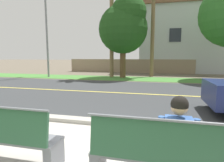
{
  "coord_description": "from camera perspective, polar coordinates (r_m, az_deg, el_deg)",
  "views": [
    {
      "loc": [
        1.16,
        -2.11,
        1.75
      ],
      "look_at": [
        -0.16,
        3.35,
        1.0
      ],
      "focal_mm": 30.12,
      "sensor_mm": 36.0,
      "label": 1
    }
  ],
  "objects": [
    {
      "name": "shade_tree_far_left",
      "position": [
        15.32,
        3.8,
        16.51
      ],
      "size": [
        3.85,
        3.85,
        6.34
      ],
      "color": "brown",
      "rests_on": "ground_plane"
    },
    {
      "name": "road_centre_line",
      "position": [
        8.86,
        5.82,
        -3.75
      ],
      "size": [
        48.0,
        0.14,
        0.01
      ],
      "primitive_type": "cube",
      "color": "#E0CC4C",
      "rests_on": "ground_plane"
    },
    {
      "name": "seated_person_blue",
      "position": [
        2.79,
        19.18,
        -15.51
      ],
      "size": [
        0.52,
        0.68,
        1.25
      ],
      "color": "#47382D",
      "rests_on": "ground_plane"
    },
    {
      "name": "ground_plane",
      "position": [
        10.33,
        6.96,
        -2.19
      ],
      "size": [
        140.0,
        140.0,
        0.0
      ],
      "primitive_type": "plane",
      "color": "#665B4C"
    },
    {
      "name": "curb_edge",
      "position": [
        4.91,
        -0.94,
        -12.59
      ],
      "size": [
        44.0,
        0.3,
        0.11
      ],
      "primitive_type": "cube",
      "color": "#ADA89E",
      "rests_on": "ground_plane"
    },
    {
      "name": "far_verge_grass",
      "position": [
        14.48,
        8.91,
        0.63
      ],
      "size": [
        48.0,
        2.8,
        0.02
      ],
      "primitive_type": "cube",
      "color": "#478438",
      "rests_on": "ground_plane"
    },
    {
      "name": "house_across_street",
      "position": [
        23.41,
        25.04,
        11.89
      ],
      "size": [
        13.64,
        6.91,
        7.45
      ],
      "color": "#B7BCC1",
      "rests_on": "ground_plane"
    },
    {
      "name": "street_asphalt",
      "position": [
        8.86,
        5.82,
        -3.78
      ],
      "size": [
        52.0,
        8.0,
        0.01
      ],
      "primitive_type": "cube",
      "color": "#383A3D",
      "rests_on": "ground_plane"
    },
    {
      "name": "bench_right",
      "position": [
        2.72,
        13.07,
        -21.13
      ],
      "size": [
        1.76,
        0.48,
        1.01
      ],
      "color": "slate",
      "rests_on": "ground_plane"
    },
    {
      "name": "garden_wall",
      "position": [
        19.94,
        5.2,
        4.58
      ],
      "size": [
        13.0,
        0.36,
        1.4
      ],
      "primitive_type": "cube",
      "color": "gray",
      "rests_on": "ground_plane"
    },
    {
      "name": "streetlamp",
      "position": [
        16.83,
        -18.91,
        15.64
      ],
      "size": [
        0.24,
        2.1,
        7.4
      ],
      "color": "gray",
      "rests_on": "ground_plane"
    },
    {
      "name": "bench_left",
      "position": [
        3.58,
        -29.46,
        -14.67
      ],
      "size": [
        1.76,
        0.48,
        1.01
      ],
      "color": "slate",
      "rests_on": "ground_plane"
    }
  ]
}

